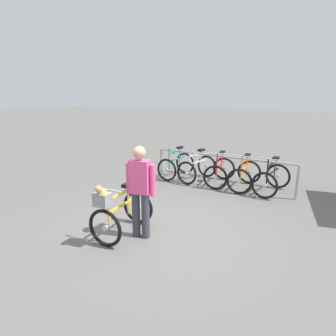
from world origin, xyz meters
name	(u,v)px	position (x,y,z in m)	size (l,w,h in m)	color
ground_plane	(159,232)	(0.00, 0.00, 0.00)	(80.00, 80.00, 0.00)	#605E5B
bike_rack_rail	(221,162)	(0.10, 3.15, 0.68)	(3.90, 0.27, 0.88)	#99999E
racked_bike_teal	(176,165)	(-1.39, 3.41, 0.37)	(0.76, 1.14, 0.97)	black
racked_bike_white	(197,168)	(-0.70, 3.37, 0.37)	(0.86, 1.20, 0.97)	black
racked_bike_red	(220,172)	(0.00, 3.33, 0.37)	(0.76, 1.14, 0.97)	black
racked_bike_orange	(245,175)	(0.70, 3.29, 0.37)	(0.66, 1.11, 0.97)	black
racked_bike_black	(272,179)	(1.40, 3.26, 0.37)	(0.82, 1.20, 0.98)	black
featured_bicycle	(118,211)	(-0.54, -0.49, 0.49)	(0.70, 1.22, 1.09)	black
person_with_featured_bike	(140,188)	(-0.19, -0.30, 0.91)	(0.52, 0.26, 1.64)	#383842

